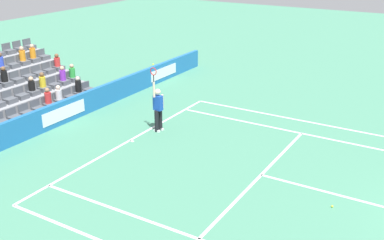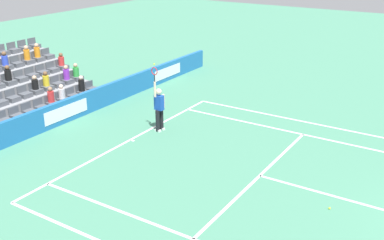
# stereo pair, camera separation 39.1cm
# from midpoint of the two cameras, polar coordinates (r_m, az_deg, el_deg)

# --- Properties ---
(line_baseline) EXTENTS (10.97, 0.10, 0.01)m
(line_baseline) POSITION_cam_midpoint_polar(r_m,az_deg,el_deg) (18.19, -8.28, -2.50)
(line_baseline) COLOR white
(line_baseline) RESTS_ON ground
(line_service) EXTENTS (8.23, 0.10, 0.01)m
(line_service) POSITION_cam_midpoint_polar(r_m,az_deg,el_deg) (15.60, 7.77, -6.68)
(line_service) COLOR white
(line_service) RESTS_ON ground
(line_centre_service) EXTENTS (0.10, 6.40, 0.01)m
(line_centre_service) POSITION_cam_midpoint_polar(r_m,az_deg,el_deg) (14.84, 19.30, -9.35)
(line_centre_service) COLOR white
(line_centre_service) RESTS_ON ground
(line_singles_sideline_right) EXTENTS (0.10, 11.89, 0.01)m
(line_singles_sideline_right) POSITION_cam_midpoint_polar(r_m,az_deg,el_deg) (19.00, 14.01, -1.87)
(line_singles_sideline_right) COLOR white
(line_singles_sideline_right) RESTS_ON ground
(line_doubles_sideline_right) EXTENTS (0.10, 11.89, 0.01)m
(line_doubles_sideline_right) POSITION_cam_midpoint_polar(r_m,az_deg,el_deg) (20.23, 15.20, -0.55)
(line_doubles_sideline_right) COLOR white
(line_doubles_sideline_right) RESTS_ON ground
(line_centre_mark) EXTENTS (0.10, 0.20, 0.01)m
(line_centre_mark) POSITION_cam_midpoint_polar(r_m,az_deg,el_deg) (18.13, -8.03, -2.57)
(line_centre_mark) COLOR white
(line_centre_mark) RESTS_ON ground
(sponsor_barrier) EXTENTS (22.29, 0.22, 0.99)m
(sponsor_barrier) POSITION_cam_midpoint_polar(r_m,az_deg,el_deg) (20.30, -16.15, 0.91)
(sponsor_barrier) COLOR #1E66AD
(sponsor_barrier) RESTS_ON ground
(tennis_player) EXTENTS (0.52, 0.38, 2.85)m
(tennis_player) POSITION_cam_midpoint_polar(r_m,az_deg,el_deg) (18.62, -4.79, 1.50)
(tennis_player) COLOR black
(tennis_player) RESTS_ON ground
(stadium_stand) EXTENTS (6.20, 4.75, 3.01)m
(stadium_stand) POSITION_cam_midpoint_polar(r_m,az_deg,el_deg) (22.85, -22.41, 3.25)
(stadium_stand) COLOR gray
(stadium_stand) RESTS_ON ground
(loose_tennis_ball) EXTENTS (0.07, 0.07, 0.07)m
(loose_tennis_ball) POSITION_cam_midpoint_polar(r_m,az_deg,el_deg) (14.25, 16.06, -10.15)
(loose_tennis_ball) COLOR #D1E533
(loose_tennis_ball) RESTS_ON ground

